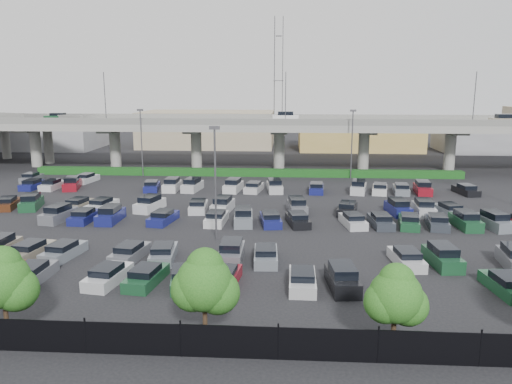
% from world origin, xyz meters
% --- Properties ---
extents(ground, '(280.00, 280.00, 0.00)m').
position_xyz_m(ground, '(0.00, 0.00, 0.00)').
color(ground, black).
extents(overpass, '(150.00, 13.00, 15.80)m').
position_xyz_m(overpass, '(-0.17, 32.01, 6.97)').
color(overpass, gray).
rests_on(overpass, ground).
extents(hedge, '(66.00, 1.60, 1.10)m').
position_xyz_m(hedge, '(0.00, 25.00, 0.55)').
color(hedge, '#124015').
rests_on(hedge, ground).
extents(fence, '(70.00, 0.10, 2.00)m').
position_xyz_m(fence, '(-0.05, -28.00, 0.90)').
color(fence, black).
rests_on(fence, ground).
extents(tree_row, '(65.07, 3.66, 5.94)m').
position_xyz_m(tree_row, '(0.70, -26.53, 3.52)').
color(tree_row, '#332316').
rests_on(tree_row, ground).
extents(parked_cars, '(62.98, 41.66, 1.67)m').
position_xyz_m(parked_cars, '(-0.93, -3.74, 0.62)').
color(parked_cars, '#30363F').
rests_on(parked_cars, ground).
extents(light_poles, '(66.90, 48.38, 10.30)m').
position_xyz_m(light_poles, '(-4.13, 2.00, 6.24)').
color(light_poles, '#4D4D52').
rests_on(light_poles, ground).
extents(distant_buildings, '(138.00, 24.00, 9.00)m').
position_xyz_m(distant_buildings, '(12.38, 61.81, 3.74)').
color(distant_buildings, gray).
rests_on(distant_buildings, ground).
extents(comm_tower, '(2.40, 2.40, 30.00)m').
position_xyz_m(comm_tower, '(4.00, 74.00, 15.61)').
color(comm_tower, '#4D4D52').
rests_on(comm_tower, ground).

